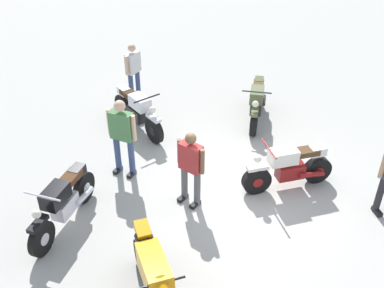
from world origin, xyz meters
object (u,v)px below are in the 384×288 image
(motorcycle_cream_vintage, at_px, (289,168))
(motorcycle_olive_vintage, at_px, (257,103))
(motorcycle_black_cruiser, at_px, (63,203))
(person_in_green_shirt, at_px, (122,133))
(motorcycle_silver_cruiser, at_px, (137,111))
(person_in_white_shirt, at_px, (133,69))
(person_in_red_shirt, at_px, (191,165))
(motorcycle_orange_sportbike, at_px, (154,275))

(motorcycle_cream_vintage, height_order, motorcycle_olive_vintage, same)
(motorcycle_cream_vintage, relative_size, motorcycle_olive_vintage, 0.80)
(motorcycle_black_cruiser, height_order, person_in_green_shirt, person_in_green_shirt)
(motorcycle_black_cruiser, bearing_deg, motorcycle_olive_vintage, 152.10)
(motorcycle_black_cruiser, distance_m, motorcycle_silver_cruiser, 3.51)
(person_in_white_shirt, bearing_deg, person_in_green_shirt, 122.15)
(motorcycle_olive_vintage, bearing_deg, person_in_white_shirt, -99.58)
(motorcycle_silver_cruiser, relative_size, person_in_red_shirt, 1.22)
(person_in_white_shirt, height_order, person_in_red_shirt, person_in_red_shirt)
(motorcycle_cream_vintage, xyz_separation_m, motorcycle_olive_vintage, (1.58, -2.22, 0.00))
(motorcycle_orange_sportbike, bearing_deg, motorcycle_olive_vintage, 139.68)
(motorcycle_silver_cruiser, relative_size, person_in_green_shirt, 1.11)
(motorcycle_orange_sportbike, xyz_separation_m, person_in_green_shirt, (2.33, -2.52, 0.42))
(person_in_green_shirt, bearing_deg, motorcycle_cream_vintage, 106.16)
(motorcycle_silver_cruiser, xyz_separation_m, motorcycle_olive_vintage, (-2.40, -1.79, -0.03))
(motorcycle_silver_cruiser, distance_m, person_in_white_shirt, 1.68)
(motorcycle_cream_vintage, distance_m, person_in_green_shirt, 3.48)
(motorcycle_orange_sportbike, distance_m, person_in_white_shirt, 6.79)
(motorcycle_orange_sportbike, distance_m, motorcycle_olive_vintage, 5.94)
(motorcycle_cream_vintage, height_order, motorcycle_silver_cruiser, motorcycle_silver_cruiser)
(motorcycle_orange_sportbike, relative_size, person_in_green_shirt, 0.89)
(motorcycle_silver_cruiser, height_order, person_in_white_shirt, person_in_white_shirt)
(motorcycle_black_cruiser, distance_m, person_in_red_shirt, 2.44)
(motorcycle_orange_sportbike, relative_size, person_in_red_shirt, 0.97)
(motorcycle_olive_vintage, height_order, person_in_white_shirt, person_in_white_shirt)
(motorcycle_black_cruiser, relative_size, motorcycle_olive_vintage, 1.09)
(motorcycle_cream_vintage, relative_size, motorcycle_silver_cruiser, 0.78)
(person_in_white_shirt, bearing_deg, motorcycle_silver_cruiser, 128.30)
(motorcycle_orange_sportbike, bearing_deg, motorcycle_cream_vintage, 119.40)
(motorcycle_silver_cruiser, xyz_separation_m, person_in_white_shirt, (0.99, -1.32, 0.36))
(motorcycle_olive_vintage, height_order, person_in_red_shirt, person_in_red_shirt)
(motorcycle_cream_vintage, height_order, person_in_green_shirt, person_in_green_shirt)
(motorcycle_black_cruiser, bearing_deg, motorcycle_silver_cruiser, -178.43)
(person_in_red_shirt, bearing_deg, motorcycle_orange_sportbike, 24.67)
(motorcycle_silver_cruiser, bearing_deg, person_in_white_shirt, 151.19)
(motorcycle_black_cruiser, relative_size, person_in_green_shirt, 1.18)
(motorcycle_olive_vintage, xyz_separation_m, person_in_red_shirt, (-0.04, 3.56, 0.42))
(motorcycle_orange_sportbike, distance_m, person_in_green_shirt, 3.46)
(person_in_white_shirt, bearing_deg, motorcycle_orange_sportbike, 128.21)
(motorcycle_orange_sportbike, height_order, person_in_green_shirt, person_in_green_shirt)
(motorcycle_silver_cruiser, bearing_deg, motorcycle_black_cruiser, -54.22)
(motorcycle_silver_cruiser, xyz_separation_m, person_in_green_shirt, (-0.75, 1.60, 0.49))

